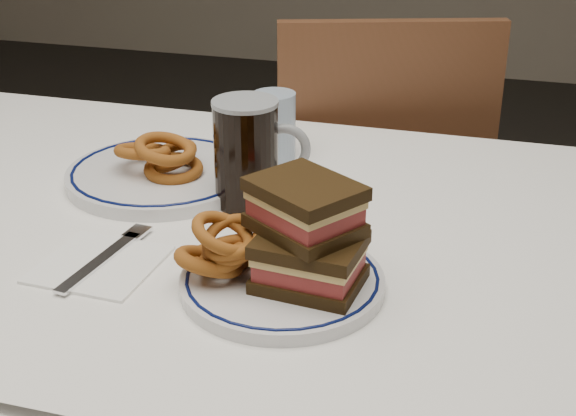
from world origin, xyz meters
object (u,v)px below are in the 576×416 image
(reuben_sandwich, at_px, (307,235))
(main_plate, at_px, (282,281))
(far_plate, at_px, (162,174))
(chair_far, at_px, (374,202))
(beer_mug, at_px, (248,152))

(reuben_sandwich, bearing_deg, main_plate, 176.43)
(far_plate, bearing_deg, chair_far, 65.78)
(beer_mug, bearing_deg, chair_far, 81.37)
(main_plate, bearing_deg, reuben_sandwich, -3.57)
(chair_far, bearing_deg, main_plate, -88.13)
(main_plate, xyz_separation_m, far_plate, (-0.27, 0.26, 0.00))
(beer_mug, bearing_deg, far_plate, 165.94)
(far_plate, bearing_deg, main_plate, -43.54)
(chair_far, bearing_deg, beer_mug, -98.63)
(chair_far, distance_m, reuben_sandwich, 0.86)
(main_plate, bearing_deg, far_plate, 136.46)
(main_plate, height_order, beer_mug, beer_mug)
(chair_far, height_order, far_plate, chair_far)
(reuben_sandwich, xyz_separation_m, beer_mug, (-0.14, 0.22, 0.00))
(main_plate, xyz_separation_m, reuben_sandwich, (0.03, -0.00, 0.07))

